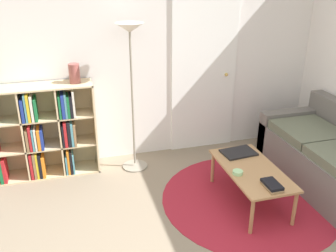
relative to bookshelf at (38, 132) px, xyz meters
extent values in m
cube|color=silver|center=(1.36, 0.21, 0.77)|extent=(7.24, 0.05, 2.60)
cube|color=white|center=(2.04, 0.18, 0.49)|extent=(0.84, 0.02, 2.03)
sphere|color=tan|center=(2.33, 0.15, 0.45)|extent=(0.04, 0.04, 0.04)
cylinder|color=maroon|center=(2.07, -1.14, -0.52)|extent=(1.82, 1.82, 0.01)
cube|color=beige|center=(0.63, 0.00, 0.01)|extent=(0.02, 0.34, 1.07)
cube|color=beige|center=(0.05, 0.00, 0.53)|extent=(1.19, 0.34, 0.02)
cube|color=beige|center=(0.05, 0.00, -0.52)|extent=(1.19, 0.34, 0.02)
cube|color=beige|center=(0.05, 0.16, 0.01)|extent=(1.19, 0.02, 1.07)
cube|color=beige|center=(-0.15, 0.00, 0.01)|extent=(0.02, 0.32, 1.03)
cube|color=beige|center=(0.24, 0.00, 0.01)|extent=(0.02, 0.32, 1.03)
cube|color=beige|center=(0.05, 0.00, -0.17)|extent=(1.15, 0.32, 0.02)
cube|color=beige|center=(0.05, 0.00, 0.18)|extent=(1.15, 0.32, 0.02)
cube|color=#196B38|center=(-0.43, -0.05, -0.38)|extent=(0.03, 0.22, 0.27)
cube|color=#B21E23|center=(-0.40, -0.06, -0.37)|extent=(0.03, 0.21, 0.28)
cube|color=#B21E23|center=(-0.11, -0.05, -0.36)|extent=(0.03, 0.24, 0.30)
cube|color=olive|center=(-0.08, -0.04, -0.36)|extent=(0.03, 0.25, 0.30)
cube|color=gold|center=(-0.05, -0.03, -0.36)|extent=(0.02, 0.27, 0.30)
cube|color=black|center=(-0.02, -0.05, -0.37)|extent=(0.03, 0.23, 0.29)
cube|color=orange|center=(0.01, -0.06, -0.38)|extent=(0.03, 0.21, 0.25)
cube|color=teal|center=(0.27, -0.05, -0.39)|extent=(0.02, 0.24, 0.23)
cube|color=orange|center=(0.29, -0.06, -0.36)|extent=(0.02, 0.21, 0.29)
cube|color=black|center=(0.32, -0.04, -0.37)|extent=(0.02, 0.25, 0.27)
cube|color=teal|center=(0.35, -0.05, -0.39)|extent=(0.02, 0.24, 0.24)
cube|color=olive|center=(-0.11, -0.06, -0.03)|extent=(0.03, 0.22, 0.25)
cube|color=#B21E23|center=(-0.08, -0.03, -0.01)|extent=(0.03, 0.27, 0.28)
cube|color=teal|center=(-0.05, -0.03, -0.03)|extent=(0.02, 0.26, 0.25)
cube|color=silver|center=(-0.03, -0.06, -0.03)|extent=(0.02, 0.21, 0.25)
cube|color=orange|center=(0.01, -0.04, -0.04)|extent=(0.03, 0.24, 0.23)
cube|color=navy|center=(0.04, -0.06, -0.04)|extent=(0.03, 0.21, 0.23)
cube|color=black|center=(0.27, -0.06, -0.03)|extent=(0.02, 0.22, 0.26)
cube|color=#B21E23|center=(0.30, -0.06, -0.01)|extent=(0.03, 0.22, 0.29)
cube|color=black|center=(0.33, -0.06, -0.01)|extent=(0.03, 0.20, 0.29)
cube|color=teal|center=(0.37, -0.05, -0.02)|extent=(0.03, 0.22, 0.27)
cube|color=olive|center=(0.39, -0.07, -0.03)|extent=(0.03, 0.20, 0.25)
cube|color=navy|center=(-0.11, -0.05, 0.31)|extent=(0.03, 0.24, 0.25)
cube|color=teal|center=(-0.08, -0.05, 0.34)|extent=(0.02, 0.22, 0.30)
cube|color=gold|center=(-0.05, -0.06, 0.34)|extent=(0.03, 0.22, 0.30)
cube|color=silver|center=(-0.02, -0.05, 0.33)|extent=(0.03, 0.24, 0.28)
cube|color=#196B38|center=(0.02, -0.05, 0.31)|extent=(0.03, 0.23, 0.24)
cube|color=#196B38|center=(0.27, -0.04, 0.31)|extent=(0.02, 0.24, 0.25)
cube|color=navy|center=(0.30, -0.05, 0.32)|extent=(0.03, 0.23, 0.26)
cube|color=teal|center=(0.33, -0.05, 0.32)|extent=(0.02, 0.23, 0.27)
cube|color=#196B38|center=(0.36, -0.06, 0.31)|extent=(0.03, 0.21, 0.24)
cube|color=black|center=(0.39, -0.06, 0.31)|extent=(0.03, 0.21, 0.25)
cube|color=silver|center=(0.42, -0.06, 0.34)|extent=(0.02, 0.21, 0.30)
cylinder|color=gray|center=(1.06, -0.14, -0.52)|extent=(0.30, 0.30, 0.01)
cylinder|color=gray|center=(1.06, -0.14, 0.32)|extent=(0.02, 0.02, 1.60)
cone|color=white|center=(1.06, -0.14, 1.12)|extent=(0.30, 0.30, 0.10)
cube|color=#66605B|center=(3.04, -1.11, -0.30)|extent=(0.84, 1.71, 0.45)
cube|color=#66605B|center=(3.04, -0.34, -0.23)|extent=(0.84, 0.16, 0.59)
cube|color=#5E644F|center=(2.96, -0.77, -0.02)|extent=(0.64, 0.67, 0.10)
cube|color=#AD7F51|center=(2.05, -1.17, -0.15)|extent=(0.52, 1.00, 0.02)
cylinder|color=#AD7F51|center=(1.83, -1.63, -0.34)|extent=(0.04, 0.04, 0.37)
cylinder|color=#AD7F51|center=(1.83, -0.71, -0.34)|extent=(0.04, 0.04, 0.37)
cylinder|color=#AD7F51|center=(2.27, -1.63, -0.34)|extent=(0.04, 0.04, 0.37)
cylinder|color=#AD7F51|center=(2.27, -0.71, -0.34)|extent=(0.04, 0.04, 0.37)
cube|color=black|center=(2.07, -0.84, -0.13)|extent=(0.37, 0.27, 0.02)
cylinder|color=#9ED193|center=(1.87, -1.23, -0.12)|extent=(0.10, 0.10, 0.04)
cube|color=olive|center=(2.06, -1.55, -0.13)|extent=(0.13, 0.21, 0.02)
cube|color=black|center=(2.07, -1.53, -0.11)|extent=(0.13, 0.21, 0.03)
cylinder|color=#934C47|center=(0.46, 0.00, 0.64)|extent=(0.12, 0.12, 0.21)
camera|label=1|loc=(0.36, -4.07, 1.73)|focal=40.00mm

